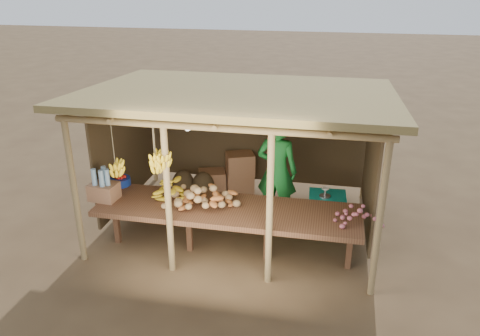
# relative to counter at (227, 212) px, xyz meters

# --- Properties ---
(ground) EXTENTS (60.00, 60.00, 0.00)m
(ground) POSITION_rel_counter_xyz_m (-0.00, 0.95, -0.74)
(ground) COLOR brown
(ground) RESTS_ON ground
(stall_structure) EXTENTS (4.70, 3.50, 2.43)m
(stall_structure) POSITION_rel_counter_xyz_m (-0.07, 1.05, 1.19)
(stall_structure) COLOR #977B4E
(stall_structure) RESTS_ON ground
(counter) EXTENTS (3.90, 1.05, 0.80)m
(counter) POSITION_rel_counter_xyz_m (0.00, 0.00, 0.00)
(counter) COLOR brown
(counter) RESTS_ON ground
(potato_heap) EXTENTS (1.22, 0.90, 0.37)m
(potato_heap) POSITION_rel_counter_xyz_m (-0.40, 0.06, 0.25)
(potato_heap) COLOR tan
(potato_heap) RESTS_ON counter
(sweet_potato_heap) EXTENTS (1.00, 0.81, 0.35)m
(sweet_potato_heap) POSITION_rel_counter_xyz_m (-0.28, 0.02, 0.24)
(sweet_potato_heap) COLOR #BE6B31
(sweet_potato_heap) RESTS_ON counter
(onion_heap) EXTENTS (0.74, 0.52, 0.35)m
(onion_heap) POSITION_rel_counter_xyz_m (1.90, -0.11, 0.24)
(onion_heap) COLOR #AD545F
(onion_heap) RESTS_ON counter
(banana_pile) EXTENTS (0.65, 0.46, 0.35)m
(banana_pile) POSITION_rel_counter_xyz_m (-0.91, 0.11, 0.23)
(banana_pile) COLOR gold
(banana_pile) RESTS_ON counter
(tomato_basin) EXTENTS (0.35, 0.35, 0.18)m
(tomato_basin) POSITION_rel_counter_xyz_m (-1.90, 0.45, 0.14)
(tomato_basin) COLOR navy
(tomato_basin) RESTS_ON counter
(bottle_box) EXTENTS (0.43, 0.35, 0.52)m
(bottle_box) POSITION_rel_counter_xyz_m (-1.90, -0.09, 0.26)
(bottle_box) COLOR #996544
(bottle_box) RESTS_ON counter
(vendor) EXTENTS (0.72, 0.51, 1.87)m
(vendor) POSITION_rel_counter_xyz_m (0.58, 1.20, 0.20)
(vendor) COLOR #1B792C
(vendor) RESTS_ON ground
(tarp_crate) EXTENTS (0.64, 0.56, 0.73)m
(tarp_crate) POSITION_rel_counter_xyz_m (1.44, 1.24, -0.44)
(tarp_crate) COLOR brown
(tarp_crate) RESTS_ON ground
(carton_stack) EXTENTS (1.18, 0.55, 0.82)m
(carton_stack) POSITION_rel_counter_xyz_m (-0.43, 2.15, -0.38)
(carton_stack) COLOR #996544
(carton_stack) RESTS_ON ground
(burlap_sacks) EXTENTS (0.84, 0.44, 0.60)m
(burlap_sacks) POSITION_rel_counter_xyz_m (-1.11, 1.88, -0.48)
(burlap_sacks) COLOR #4C3B23
(burlap_sacks) RESTS_ON ground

